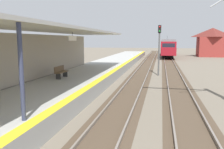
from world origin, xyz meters
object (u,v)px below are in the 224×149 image
distant_trackside_house (212,42)px  rail_signal_post (159,45)px  approaching_train (167,47)px  platform_bench (61,72)px

distant_trackside_house → rail_signal_post: bearing=-109.9°
approaching_train → platform_bench: approaching_train is taller
rail_signal_post → distant_trackside_house: 33.16m
approaching_train → distant_trackside_house: (9.74, 1.77, 1.16)m
rail_signal_post → platform_bench: 11.28m
approaching_train → distant_trackside_house: 9.97m
approaching_train → rail_signal_post: size_ratio=3.77×
platform_bench → distant_trackside_house: size_ratio=0.24×
rail_signal_post → platform_bench: (-7.01, -8.64, -1.82)m
distant_trackside_house → platform_bench: bearing=-114.7°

